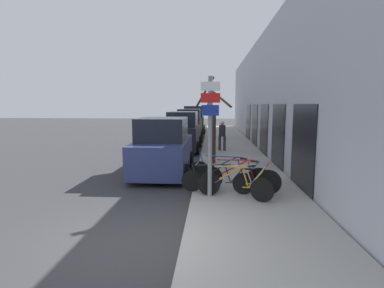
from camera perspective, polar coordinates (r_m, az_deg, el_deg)
The scene contains 15 objects.
ground_plane at distance 16.84m, azimuth -1.53°, elevation -1.51°, with size 80.00×80.00×0.00m, color #333335.
sidewalk_curb at distance 19.55m, azimuth 6.84°, elevation -0.07°, with size 3.20×32.00×0.15m.
building_facade at distance 19.49m, azimuth 12.20°, elevation 9.04°, with size 0.23×32.00×6.50m.
signpost at distance 7.98m, azimuth 3.47°, elevation 2.22°, with size 0.51×0.14×3.23m.
bicycle_0 at distance 8.21m, azimuth 8.08°, elevation -7.52°, with size 1.93×1.04×0.87m.
bicycle_1 at distance 8.42m, azimuth 8.60°, elevation -7.16°, with size 2.17×0.44×0.87m.
bicycle_2 at distance 8.56m, azimuth 4.85°, elevation -6.92°, with size 2.07×0.44×0.84m.
bicycle_3 at distance 8.76m, azimuth 8.96°, elevation -6.37°, with size 2.29×0.71×0.96m.
bicycle_4 at distance 9.09m, azimuth 6.88°, elevation -5.72°, with size 2.36×1.24×0.99m.
parked_car_0 at distance 11.44m, azimuth -5.48°, elevation -0.87°, with size 2.13×4.31×2.15m.
parked_car_1 at distance 17.27m, azimuth -1.68°, elevation 2.16°, with size 1.99×4.49×2.24m.
parked_car_2 at distance 22.46m, azimuth -0.50°, elevation 3.48°, with size 2.06×4.79×2.31m.
parked_car_3 at distance 28.14m, azimuth 0.35°, elevation 4.43°, with size 2.09×4.42×2.50m.
pedestrian_near at distance 16.40m, azimuth 5.78°, elevation 1.99°, with size 0.40×0.35×1.59m.
street_tree at distance 11.97m, azimuth 4.03°, elevation 2.83°, with size 1.41×1.47×3.59m.
Camera 1 is at (1.54, -5.35, 2.65)m, focal length 28.00 mm.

